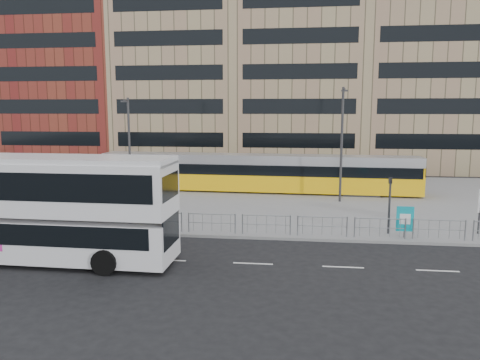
# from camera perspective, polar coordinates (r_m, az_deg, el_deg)

# --- Properties ---
(ground) EXTENTS (120.00, 120.00, 0.00)m
(ground) POSITION_cam_1_polar(r_m,az_deg,el_deg) (25.46, -2.08, -7.10)
(ground) COLOR black
(ground) RESTS_ON ground
(plaza) EXTENTS (64.00, 24.00, 0.15)m
(plaza) POSITION_cam_1_polar(r_m,az_deg,el_deg) (37.04, 0.81, -1.99)
(plaza) COLOR gray
(plaza) RESTS_ON ground
(kerb) EXTENTS (64.00, 0.25, 0.17)m
(kerb) POSITION_cam_1_polar(r_m,az_deg,el_deg) (25.49, -2.07, -6.90)
(kerb) COLOR gray
(kerb) RESTS_ON ground
(building_row) EXTENTS (70.40, 18.40, 31.20)m
(building_row) POSITION_cam_1_polar(r_m,az_deg,el_deg) (58.83, 4.77, 14.46)
(building_row) COLOR maroon
(building_row) RESTS_ON ground
(pedestrian_barrier) EXTENTS (32.07, 0.07, 1.10)m
(pedestrian_barrier) POSITION_cam_1_polar(r_m,az_deg,el_deg) (25.47, 2.55, -4.81)
(pedestrian_barrier) COLOR gray
(pedestrian_barrier) RESTS_ON plaza
(road_markings) EXTENTS (62.00, 0.12, 0.01)m
(road_markings) POSITION_cam_1_polar(r_m,az_deg,el_deg) (21.54, -1.10, -10.04)
(road_markings) COLOR white
(road_markings) RESTS_ON ground
(double_decker_bus) EXTENTS (12.12, 3.29, 4.83)m
(double_decker_bus) POSITION_cam_1_polar(r_m,az_deg,el_deg) (22.95, -23.04, -2.84)
(double_decker_bus) COLOR silver
(double_decker_bus) RESTS_ON ground
(tram) EXTENTS (26.11, 3.56, 3.07)m
(tram) POSITION_cam_1_polar(r_m,az_deg,el_deg) (38.56, 2.06, 0.86)
(tram) COLOR yellow
(tram) RESTS_ON plaza
(ad_panel) EXTENTS (0.89, 0.09, 1.67)m
(ad_panel) POSITION_cam_1_polar(r_m,az_deg,el_deg) (26.30, 19.47, -4.54)
(ad_panel) COLOR #2D2D30
(ad_panel) RESTS_ON plaza
(pedestrian) EXTENTS (0.63, 0.78, 1.86)m
(pedestrian) POSITION_cam_1_polar(r_m,az_deg,el_deg) (31.91, -20.37, -2.42)
(pedestrian) COLOR black
(pedestrian) RESTS_ON plaza
(traffic_light_west) EXTENTS (0.17, 0.21, 3.10)m
(traffic_light_west) POSITION_cam_1_polar(r_m,az_deg,el_deg) (28.64, -21.35, -1.56)
(traffic_light_west) COLOR #2D2D30
(traffic_light_west) RESTS_ON plaza
(traffic_light_east) EXTENTS (0.22, 0.25, 3.10)m
(traffic_light_east) POSITION_cam_1_polar(r_m,az_deg,el_deg) (26.64, 17.79, -2.11)
(traffic_light_east) COLOR #2D2D30
(traffic_light_east) RESTS_ON plaza
(lamp_post_west) EXTENTS (0.45, 1.04, 7.63)m
(lamp_post_west) POSITION_cam_1_polar(r_m,az_deg,el_deg) (37.61, -13.37, 4.49)
(lamp_post_west) COLOR #2D2D30
(lamp_post_west) RESTS_ON plaza
(lamp_post_east) EXTENTS (0.45, 1.04, 8.33)m
(lamp_post_east) POSITION_cam_1_polar(r_m,az_deg,el_deg) (34.73, 12.30, 4.78)
(lamp_post_east) COLOR #2D2D30
(lamp_post_east) RESTS_ON plaza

